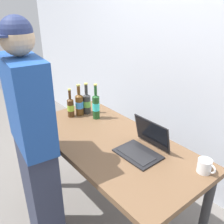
% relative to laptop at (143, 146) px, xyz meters
% --- Properties ---
extents(ground_plane, '(8.00, 8.00, 0.00)m').
position_rel_laptop_xyz_m(ground_plane, '(-0.26, -0.09, -0.81)').
color(ground_plane, slate).
rests_on(ground_plane, ground).
extents(desk, '(1.50, 0.73, 0.75)m').
position_rel_laptop_xyz_m(desk, '(-0.26, -0.09, -0.15)').
color(desk, brown).
rests_on(desk, ground).
extents(laptop, '(0.31, 0.28, 0.23)m').
position_rel_laptop_xyz_m(laptop, '(0.00, 0.00, 0.00)').
color(laptop, black).
rests_on(laptop, desk).
extents(beer_bottle_dark, '(0.07, 0.07, 0.30)m').
position_rel_laptop_xyz_m(beer_bottle_dark, '(-0.81, -0.02, 0.06)').
color(beer_bottle_dark, brown).
rests_on(beer_bottle_dark, desk).
extents(beer_bottle_amber, '(0.06, 0.06, 0.33)m').
position_rel_laptop_xyz_m(beer_bottle_amber, '(-0.65, 0.06, 0.07)').
color(beer_bottle_amber, '#1E5123').
rests_on(beer_bottle_amber, desk).
extents(beer_bottle_green, '(0.07, 0.07, 0.29)m').
position_rel_laptop_xyz_m(beer_bottle_green, '(-0.80, 0.06, 0.05)').
color(beer_bottle_green, '#333333').
rests_on(beer_bottle_green, desk).
extents(beer_bottle_brown, '(0.06, 0.06, 0.27)m').
position_rel_laptop_xyz_m(beer_bottle_brown, '(-0.83, -0.11, 0.05)').
color(beer_bottle_brown, '#472B14').
rests_on(beer_bottle_brown, desk).
extents(person_figure, '(0.48, 0.30, 1.68)m').
position_rel_laptop_xyz_m(person_figure, '(-0.39, -0.63, 0.04)').
color(person_figure, '#2D3347').
rests_on(person_figure, ground).
extents(coffee_mug, '(0.12, 0.09, 0.09)m').
position_rel_laptop_xyz_m(coffee_mug, '(0.40, 0.14, -0.01)').
color(coffee_mug, white).
rests_on(coffee_mug, desk).
extents(back_wall, '(6.00, 0.10, 2.60)m').
position_rel_laptop_xyz_m(back_wall, '(-0.26, 0.79, 0.49)').
color(back_wall, silver).
rests_on(back_wall, ground).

